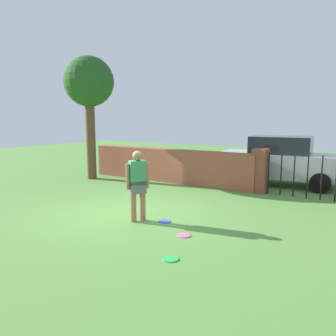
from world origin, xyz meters
name	(u,v)px	position (x,y,z in m)	size (l,w,h in m)	color
ground_plane	(131,213)	(0.00, 0.00, 0.00)	(40.00, 40.00, 0.00)	#568C3D
brick_wall	(169,165)	(-1.50, 4.03, 0.61)	(6.68, 0.50, 1.21)	brown
tree	(89,85)	(-4.37, 2.92, 3.59)	(1.88, 1.88, 4.66)	brown
person	(138,183)	(0.55, -0.42, 0.90)	(0.39, 0.46, 1.62)	#9E704C
fence_gate	(301,174)	(3.16, 4.03, 0.70)	(2.87, 0.44, 1.40)	brown
car	(280,161)	(2.12, 5.71, 0.86)	(4.35, 2.25, 1.72)	#B7B7BC
frisbee_pink	(184,235)	(1.92, -0.70, 0.01)	(0.27, 0.27, 0.02)	pink
frisbee_blue	(164,221)	(1.09, -0.14, 0.01)	(0.27, 0.27, 0.02)	blue
frisbee_green	(171,259)	(2.31, -1.79, 0.01)	(0.27, 0.27, 0.02)	green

